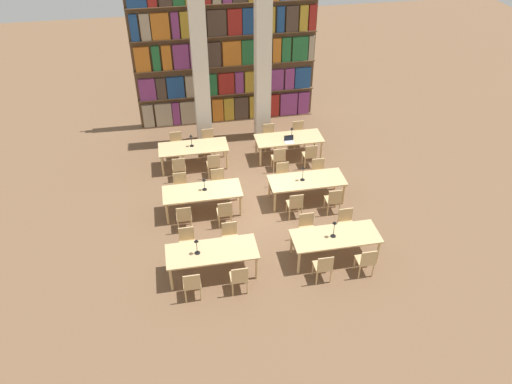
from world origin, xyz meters
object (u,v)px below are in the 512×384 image
at_px(pillar_left, 200,62).
at_px(chair_21, 269,136).
at_px(chair_2, 239,278).
at_px(chair_13, 283,175).
at_px(chair_14, 333,200).
at_px(chair_18, 214,164).
at_px(chair_10, 225,212).
at_px(chair_12, 295,204).
at_px(chair_22, 310,155).
at_px(chair_23, 298,133).
at_px(chair_5, 307,228).
at_px(reading_table_5, 289,140).
at_px(chair_20, 279,158).
at_px(chair_6, 366,261).
at_px(chair_15, 319,172).
at_px(chair_1, 187,242).
at_px(reading_table_2, 202,193).
at_px(pillar_center, 263,57).
at_px(desk_lamp_3, 303,171).
at_px(chair_8, 184,217).
at_px(desk_lamp_2, 204,182).
at_px(chair_19, 208,141).
at_px(laptop, 289,141).
at_px(chair_7, 346,223).
at_px(chair_11, 218,182).
at_px(chair_4, 323,266).
at_px(chair_9, 181,186).
at_px(desk_lamp_4, 191,138).
at_px(reading_table_0, 212,253).
at_px(reading_table_4, 193,148).
at_px(chair_3, 230,237).
at_px(desk_lamp_1, 334,226).
at_px(chair_17, 176,144).

bearing_deg(pillar_left, chair_21, -21.59).
bearing_deg(chair_2, chair_13, 63.39).
relative_size(chair_14, chair_18, 1.00).
relative_size(chair_10, chair_12, 1.00).
height_order(chair_22, chair_23, same).
bearing_deg(chair_5, reading_table_5, -97.24).
bearing_deg(chair_20, chair_6, -78.15).
relative_size(chair_6, chair_15, 1.00).
xyz_separation_m(chair_1, chair_15, (4.31, 2.56, 0.00)).
bearing_deg(reading_table_2, chair_5, -34.98).
xyz_separation_m(pillar_center, desk_lamp_3, (0.39, -4.13, -1.93)).
height_order(chair_8, desk_lamp_2, desk_lamp_2).
bearing_deg(pillar_center, chair_19, -157.77).
relative_size(desk_lamp_2, laptop, 1.21).
xyz_separation_m(chair_7, chair_11, (-3.19, 2.59, 0.00)).
xyz_separation_m(pillar_left, desk_lamp_2, (-0.40, -4.08, -1.99)).
xyz_separation_m(chair_1, chair_2, (1.13, -1.50, 0.00)).
distance_m(chair_4, chair_9, 5.20).
relative_size(desk_lamp_4, reading_table_5, 0.19).
bearing_deg(reading_table_0, reading_table_5, 57.81).
bearing_deg(reading_table_4, chair_10, -79.93).
distance_m(chair_3, chair_22, 4.80).
relative_size(chair_11, desk_lamp_3, 1.84).
relative_size(chair_15, chair_19, 1.00).
xyz_separation_m(chair_15, chair_19, (-3.19, 2.55, 0.00)).
height_order(chair_5, chair_14, same).
relative_size(desk_lamp_1, chair_15, 0.56).
xyz_separation_m(chair_5, desk_lamp_3, (0.35, 1.84, 0.60)).
distance_m(chair_4, chair_5, 1.50).
bearing_deg(chair_17, desk_lamp_2, 101.37).
bearing_deg(chair_20, desk_lamp_3, -79.82).
bearing_deg(reading_table_2, pillar_left, 83.39).
distance_m(pillar_left, chair_13, 4.72).
relative_size(reading_table_0, chair_1, 2.58).
bearing_deg(chair_11, chair_6, 127.99).
xyz_separation_m(chair_9, chair_18, (1.12, 1.04, 0.00)).
bearing_deg(chair_3, desk_lamp_4, -81.97).
xyz_separation_m(chair_1, chair_11, (1.13, 2.58, 0.00)).
height_order(reading_table_0, laptop, laptop).
relative_size(desk_lamp_1, chair_22, 0.56).
bearing_deg(desk_lamp_3, desk_lamp_2, 179.09).
xyz_separation_m(chair_5, chair_18, (-2.10, 3.63, 0.00)).
bearing_deg(reading_table_2, chair_20, 33.52).
bearing_deg(chair_9, laptop, -158.08).
xyz_separation_m(chair_1, chair_9, (-0.01, 2.58, 0.00)).
xyz_separation_m(reading_table_2, chair_8, (-0.59, -0.75, -0.20)).
distance_m(desk_lamp_3, chair_22, 2.01).
xyz_separation_m(chair_1, reading_table_5, (3.77, 4.34, 0.20)).
bearing_deg(reading_table_4, chair_21, 14.99).
height_order(desk_lamp_2, chair_15, desk_lamp_2).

